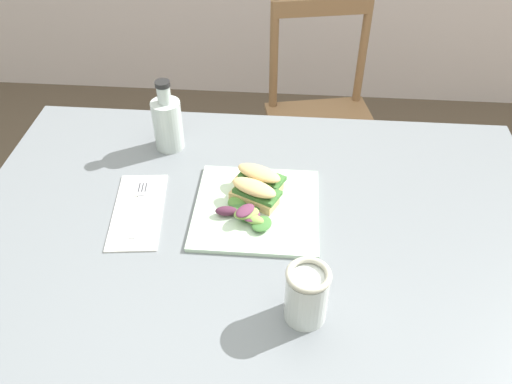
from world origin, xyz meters
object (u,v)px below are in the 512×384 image
object	(u,v)px
dining_table	(258,258)
fork_on_napkin	(139,205)
sandwich_half_front	(254,193)
mason_jar_iced_tea	(307,296)
plate_lunch	(255,208)
sandwich_half_back	(261,178)
chair_wooden_far	(322,122)
bottle_cold_brew	(168,126)

from	to	relation	value
dining_table	fork_on_napkin	distance (m)	0.31
sandwich_half_front	mason_jar_iced_tea	world-z (taller)	mason_jar_iced_tea
plate_lunch	mason_jar_iced_tea	world-z (taller)	mason_jar_iced_tea
sandwich_half_front	fork_on_napkin	size ratio (longest dim) A/B	0.65
sandwich_half_front	plate_lunch	bearing A→B (deg)	-82.22
sandwich_half_back	fork_on_napkin	size ratio (longest dim) A/B	0.65
sandwich_half_front	mason_jar_iced_tea	size ratio (longest dim) A/B	1.00
chair_wooden_far	sandwich_half_back	size ratio (longest dim) A/B	7.21
fork_on_napkin	bottle_cold_brew	world-z (taller)	bottle_cold_brew
dining_table	mason_jar_iced_tea	world-z (taller)	mason_jar_iced_tea
sandwich_half_back	bottle_cold_brew	distance (m)	0.30
dining_table	mason_jar_iced_tea	xyz separation A→B (m)	(0.11, -0.24, 0.18)
chair_wooden_far	mason_jar_iced_tea	distance (m)	1.16
sandwich_half_back	mason_jar_iced_tea	bearing A→B (deg)	-72.86
chair_wooden_far	mason_jar_iced_tea	world-z (taller)	chair_wooden_far
sandwich_half_back	fork_on_napkin	bearing A→B (deg)	-164.15
dining_table	plate_lunch	distance (m)	0.13
chair_wooden_far	plate_lunch	distance (m)	0.89
chair_wooden_far	mason_jar_iced_tea	xyz separation A→B (m)	(-0.07, -1.10, 0.35)
chair_wooden_far	sandwich_half_front	size ratio (longest dim) A/B	7.21
sandwich_half_back	fork_on_napkin	world-z (taller)	sandwich_half_back
sandwich_half_back	mason_jar_iced_tea	size ratio (longest dim) A/B	1.00
chair_wooden_far	sandwich_half_front	xyz separation A→B (m)	(-0.19, -0.80, 0.33)
dining_table	chair_wooden_far	distance (m)	0.89
mason_jar_iced_tea	sandwich_half_back	bearing A→B (deg)	107.14
plate_lunch	sandwich_half_front	bearing A→B (deg)	97.78
plate_lunch	mason_jar_iced_tea	size ratio (longest dim) A/B	2.33
sandwich_half_back	bottle_cold_brew	bearing A→B (deg)	147.62
plate_lunch	bottle_cold_brew	bearing A→B (deg)	136.54
dining_table	plate_lunch	world-z (taller)	plate_lunch
bottle_cold_brew	sandwich_half_front	bearing A→B (deg)	-41.54
mason_jar_iced_tea	sandwich_half_front	bearing A→B (deg)	112.02
sandwich_half_front	sandwich_half_back	bearing A→B (deg)	77.08
dining_table	mason_jar_iced_tea	distance (m)	0.32
bottle_cold_brew	fork_on_napkin	bearing A→B (deg)	-95.83
sandwich_half_front	mason_jar_iced_tea	bearing A→B (deg)	-67.98
fork_on_napkin	mason_jar_iced_tea	bearing A→B (deg)	-35.12
sandwich_half_front	bottle_cold_brew	xyz separation A→B (m)	(-0.24, 0.21, 0.03)
mason_jar_iced_tea	plate_lunch	bearing A→B (deg)	112.81
plate_lunch	sandwich_half_back	bearing A→B (deg)	82.02
dining_table	bottle_cold_brew	xyz separation A→B (m)	(-0.25, 0.27, 0.19)
plate_lunch	fork_on_napkin	world-z (taller)	plate_lunch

